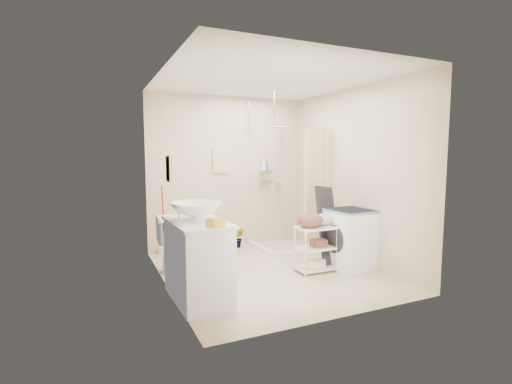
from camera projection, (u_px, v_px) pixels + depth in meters
floor at (269, 271)px, 5.13m from camera, size 3.20×3.20×0.00m
ceiling at (270, 79)px, 4.86m from camera, size 2.80×3.20×0.04m
wall_back at (229, 172)px, 6.45m from camera, size 2.80×0.04×2.60m
wall_front at (343, 188)px, 3.54m from camera, size 2.80×0.04×2.60m
wall_left at (164, 181)px, 4.42m from camera, size 0.04×3.20×2.60m
wall_right at (353, 175)px, 5.57m from camera, size 0.04×3.20×2.60m
vanity at (198, 260)px, 4.10m from camera, size 0.60×1.03×0.89m
sink at (196, 211)px, 4.12m from camera, size 0.63×0.63×0.19m
counter_basket at (216, 222)px, 3.72m from camera, size 0.19×0.17×0.09m
floor_basket at (221, 303)px, 3.86m from camera, size 0.32×0.29×0.15m
toilet at (185, 243)px, 5.13m from camera, size 0.79×0.49×0.77m
mop at (161, 220)px, 5.95m from camera, size 0.13×0.13×1.12m
potted_plant_a at (221, 239)px, 6.34m from camera, size 0.19×0.14×0.33m
potted_plant_b at (239, 238)px, 6.41m from camera, size 0.23×0.21×0.33m
hanging_towel at (221, 161)px, 6.35m from camera, size 0.28×0.03×0.42m
towel_ring at (169, 167)px, 4.23m from camera, size 0.04×0.22×0.34m
tp_holder at (168, 227)px, 4.55m from camera, size 0.08×0.12×0.14m
shower at (287, 187)px, 6.32m from camera, size 1.10×1.10×2.10m
shampoo_bottle_a at (264, 165)px, 6.62m from camera, size 0.08×0.08×0.21m
shampoo_bottle_b at (266, 165)px, 6.65m from camera, size 0.08×0.09×0.18m
washing_machine at (350, 238)px, 5.28m from camera, size 0.60×0.62×0.84m
laundry_rack at (316, 245)px, 5.10m from camera, size 0.55×0.32×0.75m
ironing_board at (327, 225)px, 5.38m from camera, size 0.35×0.16×1.19m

